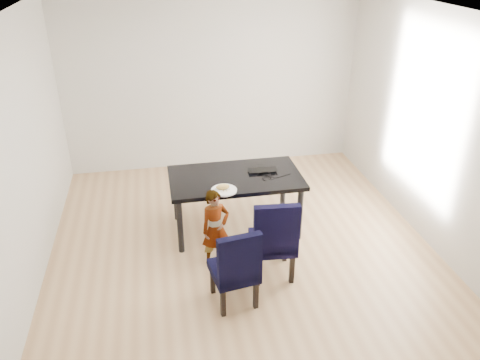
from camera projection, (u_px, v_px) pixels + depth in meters
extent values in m
cube|color=tan|center=(243.00, 251.00, 5.58)|extent=(4.50, 5.00, 0.01)
cube|color=white|center=(244.00, 12.00, 4.33)|extent=(4.50, 5.00, 0.01)
cube|color=silver|center=(212.00, 83.00, 7.14)|extent=(4.50, 0.01, 2.70)
cube|color=white|center=(325.00, 311.00, 2.77)|extent=(4.50, 0.01, 2.70)
cube|color=white|center=(18.00, 164.00, 4.58)|extent=(0.01, 5.00, 2.70)
cube|color=silver|center=(437.00, 132.00, 5.33)|extent=(0.01, 5.00, 2.70)
cube|color=black|center=(236.00, 203.00, 5.84)|extent=(1.60, 0.90, 0.75)
cube|color=black|center=(234.00, 265.00, 4.62)|extent=(0.49, 0.51, 0.90)
cube|color=black|center=(273.00, 236.00, 5.00)|extent=(0.50, 0.52, 0.97)
imported|color=#F04A14|center=(215.00, 228.00, 5.18)|extent=(0.39, 0.32, 0.92)
cylinder|color=white|center=(224.00, 190.00, 5.33)|extent=(0.37, 0.37, 0.02)
ellipsoid|color=gold|center=(223.00, 187.00, 5.32)|extent=(0.17, 0.09, 0.06)
imported|color=black|center=(262.00, 169.00, 5.82)|extent=(0.36, 0.24, 0.03)
torus|color=black|center=(268.00, 178.00, 5.61)|extent=(0.17, 0.17, 0.01)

